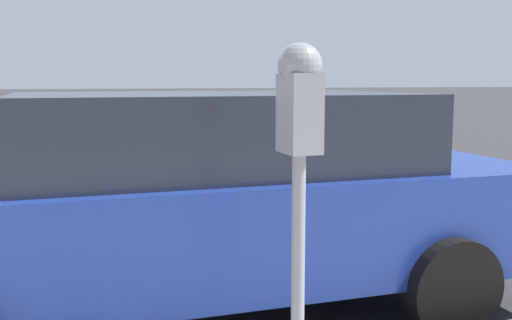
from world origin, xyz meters
TOP-DOWN VIEW (x-y plane):
  - ground_plane at (0.00, 0.00)m, footprint 220.00×220.00m
  - parking_meter at (-2.61, -0.59)m, footprint 0.21×0.19m
  - car_blue at (-0.97, -0.54)m, footprint 2.15×4.77m

SIDE VIEW (x-z plane):
  - ground_plane at x=0.00m, z-range 0.00..0.00m
  - car_blue at x=-0.97m, z-range 0.04..1.57m
  - parking_meter at x=-2.61m, z-range 0.60..2.19m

